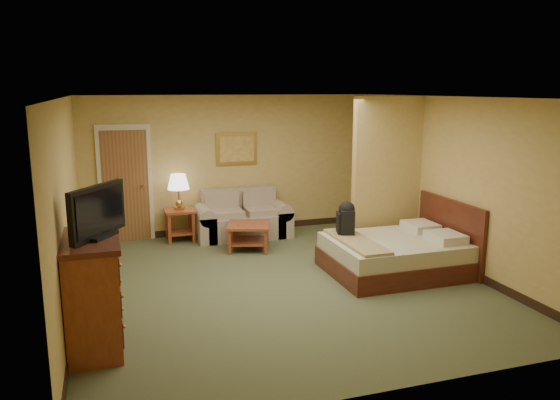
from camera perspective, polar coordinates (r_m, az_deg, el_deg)
name	(u,v)px	position (r m, az deg, el deg)	size (l,w,h in m)	color
floor	(280,283)	(7.86, 0.03, -8.64)	(6.00, 6.00, 0.00)	#4B5235
ceiling	(280,97)	(7.37, 0.03, 10.69)	(6.00, 6.00, 0.00)	white
back_wall	(232,165)	(10.36, -5.09, 3.69)	(5.50, 0.02, 2.60)	tan
left_wall	(67,206)	(7.17, -21.37, -0.61)	(0.02, 6.00, 2.60)	tan
right_wall	(451,183)	(8.74, 17.47, 1.72)	(0.02, 6.00, 2.60)	tan
partition	(387,176)	(9.19, 11.09, 2.51)	(1.20, 0.15, 2.60)	tan
door	(126,184)	(10.12, -15.84, 1.58)	(0.94, 0.16, 2.10)	beige
baseboard	(233,228)	(10.60, -4.95, -2.97)	(5.50, 0.02, 0.12)	black
loveseat	(243,222)	(10.17, -3.92, -2.27)	(1.74, 0.81, 0.88)	gray
side_table	(180,220)	(10.01, -10.43, -2.07)	(0.53, 0.53, 0.58)	maroon
table_lamp	(178,183)	(9.88, -10.58, 1.79)	(0.39, 0.39, 0.64)	#A7803D
coffee_table	(249,231)	(9.34, -3.28, -3.27)	(0.88, 0.88, 0.45)	maroon
wall_picture	(237,149)	(10.32, -4.56, 5.35)	(0.79, 0.04, 0.61)	#B78E3F
dresser	(93,293)	(6.14, -18.94, -9.14)	(0.59, 1.13, 1.21)	maroon
tv	(98,213)	(5.90, -18.51, -1.30)	(0.55, 0.77, 0.54)	black
bed	(398,254)	(8.39, 12.23, -5.50)	(1.95, 1.64, 1.06)	#451910
backpack	(347,218)	(8.29, 6.98, -1.86)	(0.28, 0.35, 0.53)	black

